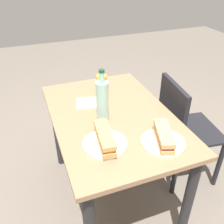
{
  "coord_description": "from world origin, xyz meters",
  "views": [
    {
      "loc": [
        1.21,
        -0.45,
        1.58
      ],
      "look_at": [
        0.0,
        0.0,
        0.75
      ],
      "focal_mm": 40.08,
      "sensor_mm": 36.0,
      "label": 1
    }
  ],
  "objects": [
    {
      "name": "plate_far",
      "position": [
        0.35,
        0.15,
        0.73
      ],
      "size": [
        0.23,
        0.23,
        0.01
      ],
      "primitive_type": "cylinder",
      "color": "silver",
      "rests_on": "dining_table"
    },
    {
      "name": "baguette_sandwich_near",
      "position": [
        0.26,
        -0.14,
        0.78
      ],
      "size": [
        0.25,
        0.1,
        0.07
      ],
      "color": "tan",
      "rests_on": "plate_near"
    },
    {
      "name": "knife_far",
      "position": [
        0.36,
        0.21,
        0.74
      ],
      "size": [
        0.17,
        0.07,
        0.01
      ],
      "color": "silver",
      "rests_on": "plate_far"
    },
    {
      "name": "chair_far",
      "position": [
        -0.01,
        0.56,
        0.48
      ],
      "size": [
        0.45,
        0.45,
        0.85
      ],
      "color": "black",
      "rests_on": "ground"
    },
    {
      "name": "dining_table",
      "position": [
        0.0,
        0.0,
        0.6
      ],
      "size": [
        1.07,
        0.72,
        0.73
      ],
      "color": "#997251",
      "rests_on": "ground"
    },
    {
      "name": "water_bottle",
      "position": [
        0.03,
        -0.07,
        0.86
      ],
      "size": [
        0.07,
        0.07,
        0.32
      ],
      "color": "#99C6B7",
      "rests_on": "dining_table"
    },
    {
      "name": "beer_glass",
      "position": [
        -0.29,
        0.03,
        0.79
      ],
      "size": [
        0.07,
        0.07,
        0.13
      ],
      "primitive_type": "cylinder",
      "color": "gold",
      "rests_on": "dining_table"
    },
    {
      "name": "ground_plane",
      "position": [
        0.0,
        0.0,
        0.0
      ],
      "size": [
        8.0,
        8.0,
        0.0
      ],
      "primitive_type": "plane",
      "color": "#6B6056"
    },
    {
      "name": "baguette_sandwich_far",
      "position": [
        0.35,
        0.15,
        0.78
      ],
      "size": [
        0.23,
        0.14,
        0.07
      ],
      "color": "tan",
      "rests_on": "plate_far"
    },
    {
      "name": "paper_napkin",
      "position": [
        -0.19,
        -0.1,
        0.73
      ],
      "size": [
        0.17,
        0.17,
        0.0
      ],
      "primitive_type": "cube",
      "rotation": [
        0.0,
        0.0,
        -0.22
      ],
      "color": "white",
      "rests_on": "dining_table"
    },
    {
      "name": "plate_near",
      "position": [
        0.26,
        -0.14,
        0.73
      ],
      "size": [
        0.23,
        0.23,
        0.01
      ],
      "primitive_type": "cylinder",
      "color": "white",
      "rests_on": "dining_table"
    },
    {
      "name": "knife_near",
      "position": [
        0.25,
        -0.09,
        0.74
      ],
      "size": [
        0.18,
        0.04,
        0.01
      ],
      "color": "silver",
      "rests_on": "plate_near"
    }
  ]
}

